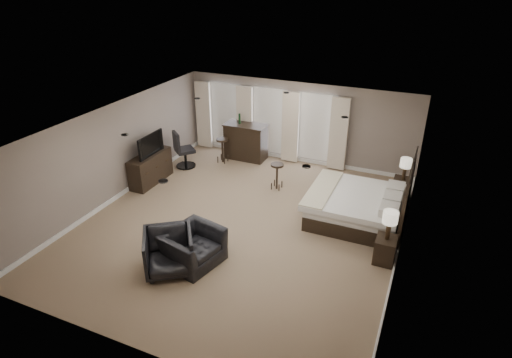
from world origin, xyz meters
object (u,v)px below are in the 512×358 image
at_px(bar_stool_right, 277,176).
at_px(tv, 149,152).
at_px(nightstand_far, 401,190).
at_px(desk_chair, 185,149).
at_px(bar_counter, 246,141).
at_px(armchair_near, 193,242).
at_px(bed, 359,194).
at_px(lamp_near, 389,225).
at_px(dresser, 151,168).
at_px(bar_stool_left, 223,150).
at_px(nightstand_near, 385,250).
at_px(lamp_far, 405,169).
at_px(armchair_far, 169,250).

bearing_deg(bar_stool_right, tv, -163.14).
height_order(nightstand_far, desk_chair, desk_chair).
bearing_deg(bar_counter, armchair_near, -76.82).
xyz_separation_m(bed, lamp_near, (0.89, -1.45, 0.18)).
bearing_deg(armchair_near, bar_counter, 26.44).
relative_size(lamp_near, bar_stool_right, 0.85).
xyz_separation_m(tv, desk_chair, (0.36, 1.33, -0.36)).
distance_m(dresser, bar_stool_left, 2.48).
bearing_deg(tv, bed, -87.17).
bearing_deg(bar_stool_left, bed, -21.04).
bearing_deg(bar_stool_right, nightstand_far, 11.25).
bearing_deg(nightstand_near, lamp_far, 90.00).
xyz_separation_m(bar_counter, desk_chair, (-1.48, -1.38, 0.00)).
bearing_deg(lamp_far, desk_chair, -176.39).
xyz_separation_m(nightstand_near, bar_stool_right, (-3.36, 2.23, 0.10)).
xyz_separation_m(armchair_near, desk_chair, (-2.78, 4.17, 0.09)).
relative_size(tv, bar_stool_left, 1.35).
distance_m(bar_counter, bar_stool_left, 0.84).
bearing_deg(dresser, nightstand_far, 14.17).
xyz_separation_m(dresser, bar_counter, (1.84, 2.72, 0.15)).
xyz_separation_m(bar_counter, bar_stool_left, (-0.57, -0.59, -0.19)).
bearing_deg(nightstand_near, desk_chair, 159.26).
bearing_deg(bed, nightstand_near, -58.46).
height_order(lamp_near, dresser, lamp_near).
bearing_deg(bed, lamp_far, 58.46).
bearing_deg(bed, armchair_near, -132.71).
bearing_deg(bar_stool_right, lamp_near, -33.64).
distance_m(nightstand_far, lamp_near, 2.96).
xyz_separation_m(lamp_far, bar_stool_right, (-3.36, -0.67, -0.56)).
bearing_deg(nightstand_near, bar_stool_right, 146.36).
bearing_deg(lamp_far, bar_counter, 169.19).
distance_m(bed, lamp_far, 1.72).
xyz_separation_m(dresser, armchair_near, (3.14, -2.83, 0.07)).
relative_size(bed, bar_stool_right, 2.95).
relative_size(dresser, armchair_near, 1.30).
bearing_deg(armchair_far, bar_counter, 64.32).
xyz_separation_m(bed, bar_counter, (-4.19, 2.42, -0.13)).
distance_m(lamp_far, tv, 7.14).
relative_size(bar_stool_left, desk_chair, 0.68).
relative_size(lamp_near, lamp_far, 1.07).
relative_size(dresser, bar_stool_left, 1.88).
height_order(dresser, tv, tv).
bearing_deg(bed, bar_stool_left, 158.96).
bearing_deg(desk_chair, bar_counter, -96.48).
bearing_deg(armchair_far, lamp_near, -7.71).
xyz_separation_m(bed, bar_stool_left, (-4.76, 1.83, -0.32)).
bearing_deg(bar_counter, bar_stool_right, -43.52).
height_order(nightstand_far, lamp_far, lamp_far).
bearing_deg(armchair_far, dresser, 95.82).
xyz_separation_m(nightstand_far, bar_counter, (-5.08, 0.97, 0.28)).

